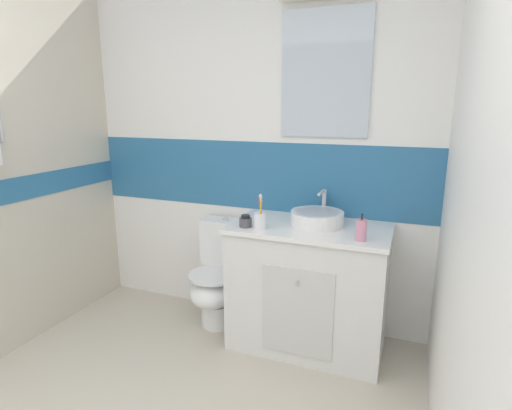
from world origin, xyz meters
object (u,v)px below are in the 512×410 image
(sink_basin, at_px, (317,217))
(toilet, at_px, (219,277))
(soap_dispenser, at_px, (361,230))
(hair_gel_jar, at_px, (246,222))
(toothbrush_cup, at_px, (260,220))

(sink_basin, height_order, toilet, sink_basin)
(soap_dispenser, distance_m, hair_gel_jar, 0.72)
(toilet, xyz_separation_m, soap_dispenser, (1.03, -0.23, 0.55))
(toilet, xyz_separation_m, toothbrush_cup, (0.41, -0.23, 0.54))
(sink_basin, bearing_deg, toilet, 179.21)
(sink_basin, bearing_deg, soap_dispenser, -35.50)
(toilet, height_order, soap_dispenser, soap_dispenser)
(toilet, distance_m, hair_gel_jar, 0.64)
(toothbrush_cup, bearing_deg, hair_gel_jar, 175.25)
(soap_dispenser, bearing_deg, sink_basin, 144.50)
(soap_dispenser, xyz_separation_m, hair_gel_jar, (-0.72, 0.01, -0.03))
(hair_gel_jar, bearing_deg, sink_basin, 26.64)
(sink_basin, height_order, toothbrush_cup, toothbrush_cup)
(toilet, relative_size, soap_dispenser, 4.79)
(toothbrush_cup, xyz_separation_m, soap_dispenser, (0.62, -0.00, 0.01))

